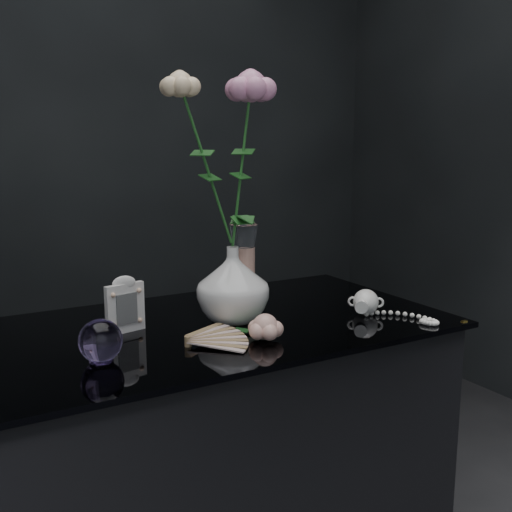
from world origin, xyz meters
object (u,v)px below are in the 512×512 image
vase (233,284)px  paperweight (100,341)px  picture_frame (125,304)px  loose_rose (265,327)px  pearl_jar (366,301)px  wine_glass (244,270)px

vase → paperweight: 0.35m
picture_frame → loose_rose: 0.30m
vase → pearl_jar: bearing=-18.7°
paperweight → loose_rose: bearing=-7.5°
wine_glass → pearl_jar: size_ratio=0.98×
wine_glass → loose_rose: wine_glass is taller
loose_rose → pearl_jar: bearing=33.0°
wine_glass → loose_rose: (-0.05, -0.19, -0.08)m
vase → pearl_jar: 0.32m
vase → pearl_jar: (0.30, -0.10, -0.05)m
picture_frame → pearl_jar: picture_frame is taller
paperweight → pearl_jar: 0.63m
paperweight → picture_frame: bearing=58.0°
vase → loose_rose: bearing=-92.0°
loose_rose → vase: bearing=111.8°
pearl_jar → wine_glass: bearing=-170.6°
loose_rose → pearl_jar: pearl_jar is taller
vase → paperweight: size_ratio=2.11×
wine_glass → picture_frame: bearing=179.0°
picture_frame → paperweight: picture_frame is taller
vase → pearl_jar: size_ratio=0.79×
pearl_jar → paperweight: bearing=-141.2°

